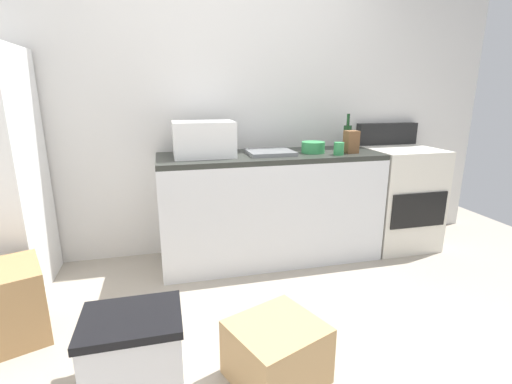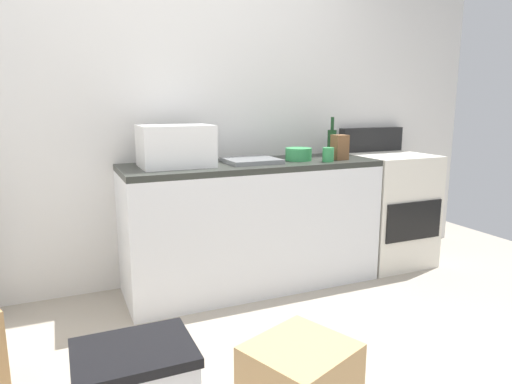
# 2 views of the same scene
# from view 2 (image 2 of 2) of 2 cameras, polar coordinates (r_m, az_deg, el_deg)

# --- Properties ---
(ground_plane) EXTENTS (6.00, 6.00, 0.00)m
(ground_plane) POSITION_cam_2_polar(r_m,az_deg,el_deg) (2.36, 4.72, -22.76)
(ground_plane) COLOR #9E9384
(wall_back) EXTENTS (5.00, 0.10, 2.60)m
(wall_back) POSITION_cam_2_polar(r_m,az_deg,el_deg) (3.40, -7.68, 10.84)
(wall_back) COLOR silver
(wall_back) RESTS_ON ground_plane
(kitchen_counter) EXTENTS (1.80, 0.60, 0.90)m
(kitchen_counter) POSITION_cam_2_polar(r_m,az_deg,el_deg) (3.28, -0.53, -4.09)
(kitchen_counter) COLOR silver
(kitchen_counter) RESTS_ON ground_plane
(stove_oven) EXTENTS (0.60, 0.61, 1.10)m
(stove_oven) POSITION_cam_2_polar(r_m,az_deg,el_deg) (3.91, 16.09, -1.79)
(stove_oven) COLOR silver
(stove_oven) RESTS_ON ground_plane
(microwave) EXTENTS (0.46, 0.34, 0.27)m
(microwave) POSITION_cam_2_polar(r_m,az_deg,el_deg) (3.02, -10.01, 5.69)
(microwave) COLOR white
(microwave) RESTS_ON kitchen_counter
(sink_basin) EXTENTS (0.36, 0.32, 0.03)m
(sink_basin) POSITION_cam_2_polar(r_m,az_deg,el_deg) (3.17, -0.56, 3.94)
(sink_basin) COLOR slate
(sink_basin) RESTS_ON kitchen_counter
(wine_bottle) EXTENTS (0.07, 0.07, 0.30)m
(wine_bottle) POSITION_cam_2_polar(r_m,az_deg,el_deg) (3.65, 9.45, 6.24)
(wine_bottle) COLOR #193F1E
(wine_bottle) RESTS_ON kitchen_counter
(coffee_mug) EXTENTS (0.08, 0.08, 0.10)m
(coffee_mug) POSITION_cam_2_polar(r_m,az_deg,el_deg) (3.26, 9.00, 4.63)
(coffee_mug) COLOR #338C4C
(coffee_mug) RESTS_ON kitchen_counter
(knife_block) EXTENTS (0.10, 0.10, 0.18)m
(knife_block) POSITION_cam_2_polar(r_m,az_deg,el_deg) (3.40, 10.41, 5.52)
(knife_block) COLOR brown
(knife_block) RESTS_ON kitchen_counter
(mixing_bowl) EXTENTS (0.19, 0.19, 0.09)m
(mixing_bowl) POSITION_cam_2_polar(r_m,az_deg,el_deg) (3.31, 5.33, 4.73)
(mixing_bowl) COLOR #338C4C
(mixing_bowl) RESTS_ON kitchen_counter
(cardboard_box_medium) EXTENTS (0.53, 0.51, 0.30)m
(cardboard_box_medium) POSITION_cam_2_polar(r_m,az_deg,el_deg) (2.13, 5.53, -22.07)
(cardboard_box_medium) COLOR tan
(cardboard_box_medium) RESTS_ON ground_plane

